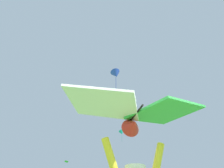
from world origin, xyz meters
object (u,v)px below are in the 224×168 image
Objects in this scene: distant_kite_red_high_left at (87,104)px; distant_kite_teal_mid_right at (122,133)px; distant_kite_blue_mid_left at (116,74)px; distant_kite_green_high_right at (67,161)px; held_stunt_kite at (134,112)px.

distant_kite_red_high_left is 9.79m from distant_kite_teal_mid_right.
distant_kite_blue_mid_left is 1.62× the size of distant_kite_red_high_left.
distant_kite_teal_mid_right is (4.66, 13.25, -0.78)m from distant_kite_blue_mid_left.
distant_kite_green_high_right is at bearing 97.68° from distant_kite_red_high_left.
held_stunt_kite is at bearing -105.36° from distant_kite_blue_mid_left.
distant_kite_red_high_left reaches higher than distant_kite_teal_mid_right.
distant_kite_red_high_left is at bearing -82.32° from distant_kite_green_high_right.
distant_kite_green_high_right is at bearing 102.29° from distant_kite_blue_mid_left.
distant_kite_green_high_right is 0.34× the size of distant_kite_teal_mid_right.
distant_kite_blue_mid_left is 14.07m from distant_kite_teal_mid_right.
distant_kite_green_high_right is (-3.13, 14.39, -5.40)m from distant_kite_blue_mid_left.
distant_kite_blue_mid_left reaches higher than distant_kite_red_high_left.
distant_kite_green_high_right is (1.43, 31.01, 7.93)m from held_stunt_kite.
held_stunt_kite is at bearing -96.41° from distant_kite_red_high_left.
held_stunt_kite is 33.69m from distant_kite_teal_mid_right.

